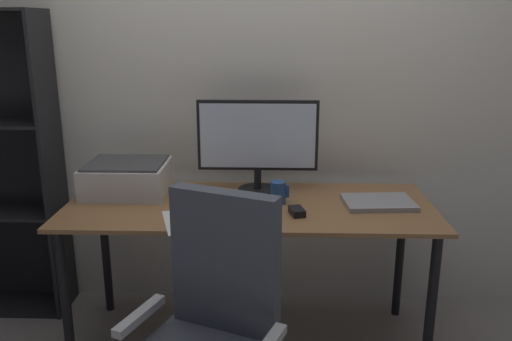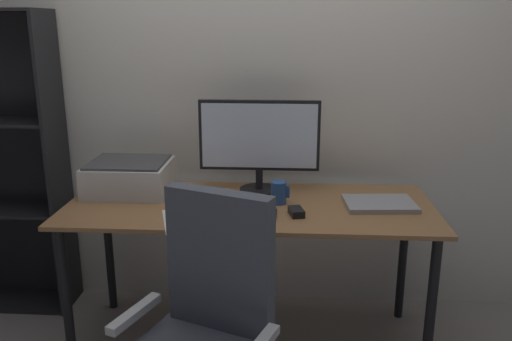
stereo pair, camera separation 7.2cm
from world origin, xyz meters
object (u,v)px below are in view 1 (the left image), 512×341
keyboard (245,214)px  printer (127,178)px  monitor (258,140)px  laptop (378,202)px  coffee_mug (278,192)px  desk (249,220)px  mouse (297,211)px

keyboard → printer: size_ratio=0.72×
monitor → printer: size_ratio=1.50×
laptop → printer: (-1.22, 0.14, 0.07)m
monitor → coffee_mug: monitor is taller
monitor → laptop: 0.66m
laptop → printer: 1.23m
desk → keyboard: 0.18m
monitor → printer: 0.68m
desk → mouse: 0.28m
desk → printer: (-0.62, 0.15, 0.16)m
keyboard → coffee_mug: 0.24m
keyboard → laptop: 0.64m
mouse → laptop: size_ratio=0.30×
coffee_mug → laptop: bearing=-0.8°
keyboard → laptop: bearing=16.6°
monitor → printer: (-0.65, -0.06, -0.19)m
mouse → laptop: mouse is taller
desk → laptop: 0.62m
coffee_mug → mouse: bearing=-62.4°
coffee_mug → printer: size_ratio=0.26×
monitor → printer: bearing=-174.9°
monitor → printer: monitor is taller
monitor → keyboard: 0.45m
laptop → monitor: bearing=157.2°
coffee_mug → laptop: coffee_mug is taller
printer → monitor: bearing=5.1°
printer → mouse: bearing=-18.8°
monitor → coffee_mug: 0.30m
mouse → coffee_mug: size_ratio=0.91×
monitor → coffee_mug: (0.10, -0.19, -0.21)m
printer → laptop: bearing=-6.3°
mouse → keyboard: bearing=171.1°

